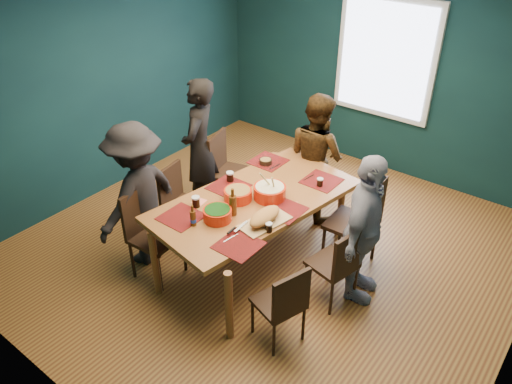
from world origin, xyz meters
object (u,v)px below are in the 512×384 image
person_back (316,156)px  bowl_dumpling (270,192)px  chair_right_far (361,219)px  person_far_left (200,148)px  chair_left_far (225,165)px  bowl_salad (238,194)px  person_near_left (138,195)px  chair_left_near (148,227)px  person_right (364,230)px  chair_right_near (284,301)px  dining_table (255,204)px  chair_right_mid (339,261)px  bowl_herbs (217,214)px  cutting_board (265,218)px  chair_left_mid (178,197)px

person_back → bowl_dumpling: 1.13m
chair_right_far → person_far_left: (-2.03, -0.19, 0.24)m
chair_left_far → bowl_salad: (0.87, -0.80, 0.31)m
chair_right_far → person_near_left: person_near_left is taller
chair_left_far → person_near_left: person_near_left is taller
chair_left_near → person_right: bearing=24.2°
chair_right_near → person_near_left: person_near_left is taller
person_right → person_near_left: 2.26m
chair_left_near → person_back: person_back is taller
dining_table → person_far_left: size_ratio=1.35×
bowl_dumpling → chair_right_mid: bearing=-6.6°
chair_right_mid → chair_right_near: size_ratio=1.04×
person_near_left → bowl_herbs: (0.94, 0.16, 0.08)m
bowl_salad → cutting_board: bearing=-19.8°
chair_left_mid → bowl_salad: (0.85, 0.03, 0.36)m
bowl_salad → bowl_dumpling: size_ratio=0.86×
bowl_salad → chair_right_mid: bearing=6.1°
chair_left_far → bowl_dumpling: (1.09, -0.58, 0.33)m
chair_right_far → bowl_herbs: chair_right_far is taller
chair_left_mid → dining_table: bearing=-0.1°
chair_left_mid → chair_right_near: bearing=-26.5°
dining_table → person_near_left: person_near_left is taller
chair_left_far → chair_right_far: 1.88m
chair_right_mid → person_near_left: size_ratio=0.55×
dining_table → person_near_left: size_ratio=1.44×
bowl_dumpling → bowl_herbs: 0.62m
person_back → person_right: person_right is taller
chair_left_mid → person_right: bearing=1.3°
chair_left_near → bowl_herbs: bearing=16.9°
bowl_dumpling → chair_left_mid: bearing=-167.0°
dining_table → chair_left_far: chair_left_far is taller
dining_table → cutting_board: size_ratio=3.58×
chair_left_mid → person_far_left: size_ratio=0.52×
bowl_dumpling → chair_left_near: bearing=-134.6°
bowl_salad → bowl_dumpling: 0.32m
chair_left_mid → person_near_left: bearing=-101.8°
person_near_left → bowl_herbs: bearing=94.1°
person_back → person_near_left: person_near_left is taller
person_far_left → cutting_board: bearing=39.9°
cutting_board → chair_right_far: bearing=68.8°
dining_table → chair_left_mid: (-0.97, -0.15, -0.22)m
chair_left_near → person_far_left: person_far_left is taller
chair_right_near → chair_left_far: bearing=160.8°
person_back → person_right: (1.12, -0.98, 0.00)m
dining_table → chair_right_far: size_ratio=2.20×
chair_left_far → cutting_board: size_ratio=1.50×
person_back → person_near_left: size_ratio=0.97×
chair_right_near → bowl_salad: size_ratio=2.98×
chair_left_near → bowl_salad: chair_left_near is taller
chair_right_mid → person_back: 1.61m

